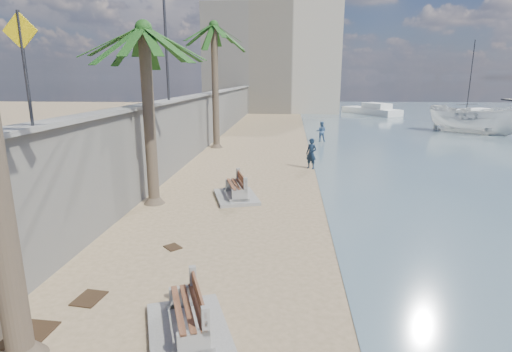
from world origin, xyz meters
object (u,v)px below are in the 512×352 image
object	(u,v)px
bench_near	(188,315)
palm_mid	(144,31)
bench_far	(236,188)
person_a	(311,151)
palm_back	(214,27)
boat_cruiser	(475,118)
person_b	(321,130)
yacht_far	(370,111)
sailboat_west	(466,111)

from	to	relation	value
bench_near	palm_mid	world-z (taller)	palm_mid
bench_far	person_a	distance (m)	6.50
bench_far	palm_back	xyz separation A→B (m)	(-2.92, 11.66, 7.36)
bench_near	boat_cruiser	xyz separation A→B (m)	(17.47, 29.17, 0.92)
palm_mid	palm_back	world-z (taller)	palm_back
bench_near	person_b	bearing A→B (deg)	80.07
palm_mid	yacht_far	distance (m)	43.00
bench_near	yacht_far	size ratio (longest dim) A/B	0.28
boat_cruiser	yacht_far	world-z (taller)	boat_cruiser
palm_mid	person_a	size ratio (longest dim) A/B	3.91
yacht_far	sailboat_west	distance (m)	13.13
bench_near	sailboat_west	distance (m)	55.55
bench_near	person_b	xyz separation A→B (m)	(4.12, 23.54, 0.45)
palm_back	boat_cruiser	xyz separation A→B (m)	(20.65, 8.92, -6.47)
palm_back	person_a	distance (m)	10.99
yacht_far	bench_far	bearing A→B (deg)	131.49
person_b	boat_cruiser	world-z (taller)	boat_cruiser
palm_mid	yacht_far	world-z (taller)	palm_mid
palm_mid	person_b	bearing A→B (deg)	64.98
boat_cruiser	palm_back	bearing A→B (deg)	152.27
bench_far	yacht_far	size ratio (longest dim) A/B	0.29
bench_far	palm_back	bearing A→B (deg)	104.04
palm_mid	sailboat_west	distance (m)	50.93
bench_far	person_a	bearing A→B (deg)	60.39
bench_far	sailboat_west	bearing A→B (deg)	58.10
bench_far	boat_cruiser	size ratio (longest dim) A/B	0.76
boat_cruiser	sailboat_west	world-z (taller)	sailboat_west
palm_mid	palm_back	size ratio (longest dim) A/B	0.82
bench_near	person_a	xyz separation A→B (m)	(2.94, 14.22, 0.54)
bench_near	boat_cruiser	size ratio (longest dim) A/B	0.73
person_b	sailboat_west	distance (m)	33.45
bench_far	person_b	size ratio (longest dim) A/B	1.56
bench_near	bench_far	world-z (taller)	bench_far
palm_back	sailboat_west	size ratio (longest dim) A/B	0.93
palm_back	sailboat_west	distance (m)	41.44
palm_back	sailboat_west	xyz separation A→B (m)	(28.38, 29.26, -7.47)
palm_mid	sailboat_west	xyz separation A→B (m)	(28.48, 41.81, -5.91)
palm_mid	person_a	distance (m)	10.45
person_a	person_b	bearing A→B (deg)	115.03
bench_far	sailboat_west	size ratio (longest dim) A/B	0.27
yacht_far	sailboat_west	world-z (taller)	sailboat_west
palm_mid	yacht_far	size ratio (longest dim) A/B	0.80
bench_far	sailboat_west	distance (m)	48.19
bench_near	yacht_far	xyz separation A→B (m)	(12.25, 47.37, -0.03)
bench_far	yacht_far	distance (m)	40.75
palm_mid	boat_cruiser	xyz separation A→B (m)	(20.75, 21.47, -4.91)
palm_back	yacht_far	bearing A→B (deg)	60.36
bench_far	palm_mid	xyz separation A→B (m)	(-3.01, -0.90, 5.80)
boat_cruiser	yacht_far	bearing A→B (deg)	54.92
palm_mid	person_a	world-z (taller)	palm_mid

